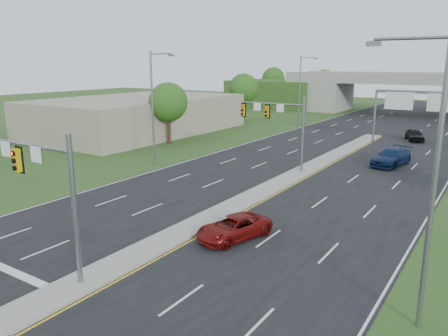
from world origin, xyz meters
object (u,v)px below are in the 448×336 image
signal_mast_far (280,120)px  car_far_a (234,228)px  overpass (416,97)px  car_far_c (415,135)px  signal_mast_near (39,178)px  car_far_b (391,157)px  sign_gantry (423,103)px

signal_mast_far → car_far_a: bearing=-72.4°
overpass → car_far_c: (5.47, -31.01, -2.76)m
signal_mast_near → signal_mast_far: same height
car_far_a → car_far_b: (3.23, 24.28, 0.17)m
car_far_a → car_far_c: car_far_c is taller
signal_mast_near → car_far_b: 34.07m
signal_mast_near → sign_gantry: size_ratio=0.60×
signal_mast_near → car_far_a: size_ratio=1.49×
signal_mast_near → sign_gantry: (8.95, 44.99, 0.51)m
car_far_a → car_far_c: size_ratio=1.04×
sign_gantry → car_far_c: 6.15m
car_far_b → car_far_c: car_far_b is taller
signal_mast_far → overpass: (2.26, 55.07, -1.17)m
overpass → car_far_a: size_ratio=17.01×
sign_gantry → overpass: overpass is taller
car_far_c → car_far_b: bearing=-108.4°
signal_mast_far → car_far_b: (8.47, 7.77, -3.88)m
car_far_b → signal_mast_far: bearing=-126.7°
signal_mast_far → sign_gantry: size_ratio=0.60×
signal_mast_far → car_far_a: (5.24, -16.51, -4.05)m
sign_gantry → car_far_a: (-3.71, -36.50, -4.57)m
car_far_a → sign_gantry: bearing=100.6°
signal_mast_far → car_far_b: signal_mast_far is taller
signal_mast_far → car_far_b: 12.13m
signal_mast_near → car_far_b: size_ratio=1.23×
signal_mast_near → sign_gantry: 45.88m
sign_gantry → car_far_a: 36.97m
signal_mast_near → car_far_a: (5.24, 8.49, -4.05)m
signal_mast_near → car_far_c: (7.74, 49.07, -3.93)m
signal_mast_near → sign_gantry: signal_mast_near is taller
overpass → car_far_c: size_ratio=17.68×
car_far_a → car_far_c: (2.50, 40.58, 0.12)m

